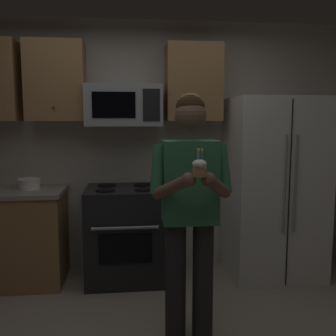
{
  "coord_description": "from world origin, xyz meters",
  "views": [
    {
      "loc": [
        -0.13,
        -2.33,
        1.58
      ],
      "look_at": [
        0.15,
        0.26,
        1.25
      ],
      "focal_mm": 40.66,
      "sensor_mm": 36.0,
      "label": 1
    }
  ],
  "objects_px": {
    "bowl_large_white": "(29,184)",
    "oven_range": "(125,233)",
    "refrigerator": "(274,188)",
    "cupcake": "(199,168)",
    "person": "(190,204)",
    "microwave": "(124,106)"
  },
  "relations": [
    {
      "from": "microwave",
      "to": "refrigerator",
      "type": "distance_m",
      "value": 1.72
    },
    {
      "from": "microwave",
      "to": "bowl_large_white",
      "type": "bearing_deg",
      "value": -175.44
    },
    {
      "from": "refrigerator",
      "to": "person",
      "type": "height_order",
      "value": "refrigerator"
    },
    {
      "from": "oven_range",
      "to": "bowl_large_white",
      "type": "relative_size",
      "value": 4.27
    },
    {
      "from": "microwave",
      "to": "person",
      "type": "bearing_deg",
      "value": -69.66
    },
    {
      "from": "microwave",
      "to": "cupcake",
      "type": "height_order",
      "value": "microwave"
    },
    {
      "from": "bowl_large_white",
      "to": "person",
      "type": "distance_m",
      "value": 1.8
    },
    {
      "from": "microwave",
      "to": "cupcake",
      "type": "xyz_separation_m",
      "value": [
        0.46,
        -1.56,
        -0.43
      ]
    },
    {
      "from": "bowl_large_white",
      "to": "cupcake",
      "type": "relative_size",
      "value": 1.25
    },
    {
      "from": "refrigerator",
      "to": "person",
      "type": "distance_m",
      "value": 1.5
    },
    {
      "from": "person",
      "to": "refrigerator",
      "type": "bearing_deg",
      "value": 45.88
    },
    {
      "from": "cupcake",
      "to": "person",
      "type": "bearing_deg",
      "value": 90.0
    },
    {
      "from": "oven_range",
      "to": "microwave",
      "type": "distance_m",
      "value": 1.26
    },
    {
      "from": "refrigerator",
      "to": "cupcake",
      "type": "height_order",
      "value": "refrigerator"
    },
    {
      "from": "refrigerator",
      "to": "bowl_large_white",
      "type": "relative_size",
      "value": 8.26
    },
    {
      "from": "microwave",
      "to": "person",
      "type": "xyz_separation_m",
      "value": [
        0.46,
        -1.23,
        -0.72
      ]
    },
    {
      "from": "oven_range",
      "to": "person",
      "type": "height_order",
      "value": "person"
    },
    {
      "from": "microwave",
      "to": "refrigerator",
      "type": "bearing_deg",
      "value": -6.03
    },
    {
      "from": "oven_range",
      "to": "bowl_large_white",
      "type": "height_order",
      "value": "bowl_large_white"
    },
    {
      "from": "oven_range",
      "to": "microwave",
      "type": "height_order",
      "value": "microwave"
    },
    {
      "from": "bowl_large_white",
      "to": "oven_range",
      "type": "bearing_deg",
      "value": -2.88
    },
    {
      "from": "refrigerator",
      "to": "person",
      "type": "bearing_deg",
      "value": -134.12
    }
  ]
}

